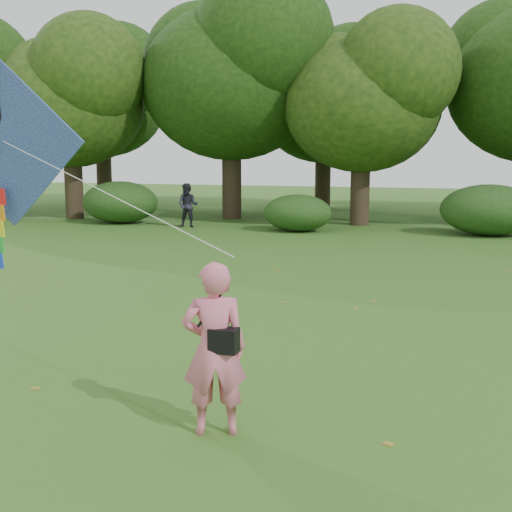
# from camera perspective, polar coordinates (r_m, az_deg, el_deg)

# --- Properties ---
(ground) EXTENTS (100.00, 100.00, 0.00)m
(ground) POSITION_cam_1_polar(r_m,az_deg,el_deg) (7.76, 4.19, -13.71)
(ground) COLOR #265114
(ground) RESTS_ON ground
(man_kite_flyer) EXTENTS (0.81, 0.67, 1.89)m
(man_kite_flyer) POSITION_cam_1_polar(r_m,az_deg,el_deg) (6.93, -3.72, -8.23)
(man_kite_flyer) COLOR #E56C88
(man_kite_flyer) RESTS_ON ground
(bystander_left) EXTENTS (0.93, 0.75, 1.79)m
(bystander_left) POSITION_cam_1_polar(r_m,az_deg,el_deg) (26.21, -6.08, 4.50)
(bystander_left) COLOR #21222C
(bystander_left) RESTS_ON ground
(crossbody_bag) EXTENTS (0.43, 0.20, 0.73)m
(crossbody_bag) POSITION_cam_1_polar(r_m,az_deg,el_deg) (6.83, -2.90, -7.39)
(crossbody_bag) COLOR black
(crossbody_bag) RESTS_ON ground
(flying_kite) EXTENTS (6.03, 2.85, 3.40)m
(flying_kite) POSITION_cam_1_polar(r_m,az_deg,el_deg) (10.91, -21.58, 9.29)
(flying_kite) COLOR #233397
(flying_kite) RESTS_ON ground
(tree_line) EXTENTS (54.70, 15.30, 9.48)m
(tree_line) POSITION_cam_1_polar(r_m,az_deg,el_deg) (29.98, 17.36, 13.73)
(tree_line) COLOR #3A2D1E
(tree_line) RESTS_ON ground
(shrub_band) EXTENTS (39.15, 3.22, 1.88)m
(shrub_band) POSITION_cam_1_polar(r_m,az_deg,el_deg) (24.79, 11.41, 4.01)
(shrub_band) COLOR #264919
(shrub_band) RESTS_ON ground
(fallen_leaves) EXTENTS (10.72, 11.24, 0.01)m
(fallen_leaves) POSITION_cam_1_polar(r_m,az_deg,el_deg) (12.55, 5.69, -4.75)
(fallen_leaves) COLOR olive
(fallen_leaves) RESTS_ON ground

